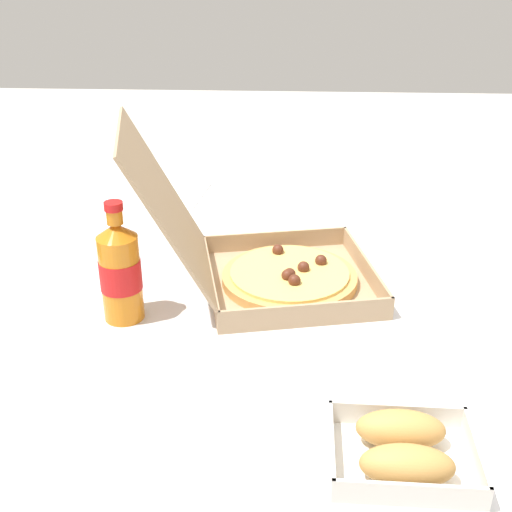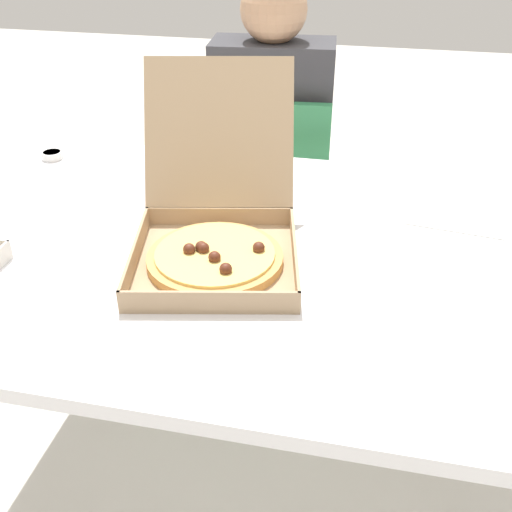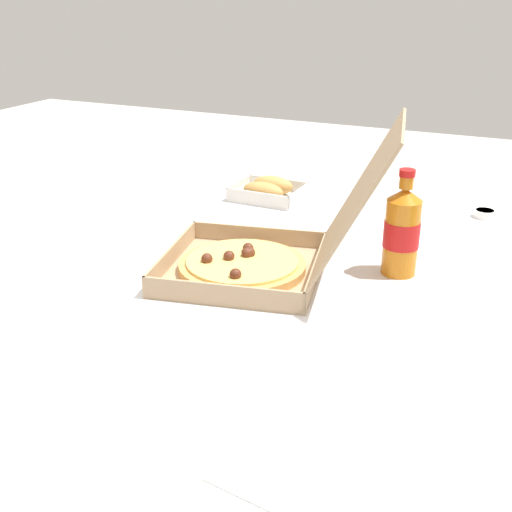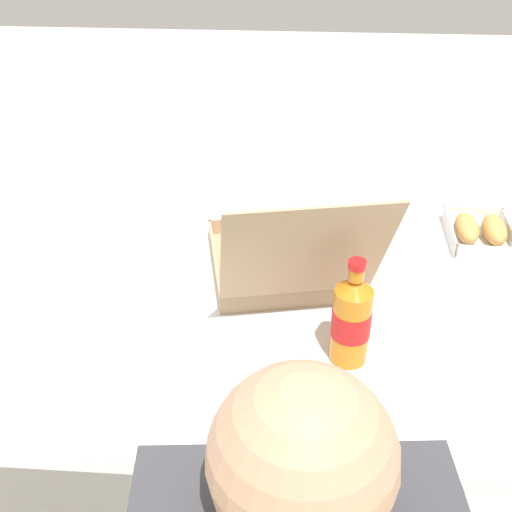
# 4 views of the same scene
# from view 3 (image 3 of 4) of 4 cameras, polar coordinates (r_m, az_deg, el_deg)

# --- Properties ---
(dining_table) EXTENTS (1.46, 0.97, 0.72)m
(dining_table) POSITION_cam_3_polar(r_m,az_deg,el_deg) (1.28, 0.70, -6.26)
(dining_table) COLOR white
(dining_table) RESTS_ON ground_plane
(pizza_box_open) EXTENTS (0.40, 0.52, 0.33)m
(pizza_box_open) POSITION_cam_3_polar(r_m,az_deg,el_deg) (1.32, 0.58, 0.21)
(pizza_box_open) COLOR tan
(pizza_box_open) RESTS_ON dining_table
(bread_side_box) EXTENTS (0.15, 0.19, 0.06)m
(bread_side_box) POSITION_cam_3_polar(r_m,az_deg,el_deg) (1.80, 1.10, 5.91)
(bread_side_box) COLOR white
(bread_side_box) RESTS_ON dining_table
(cola_bottle) EXTENTS (0.07, 0.07, 0.22)m
(cola_bottle) POSITION_cam_3_polar(r_m,az_deg,el_deg) (1.34, 12.88, 2.20)
(cola_bottle) COLOR orange
(cola_bottle) RESTS_ON dining_table
(paper_menu) EXTENTS (0.23, 0.18, 0.00)m
(paper_menu) POSITION_cam_3_polar(r_m,az_deg,el_deg) (0.87, 3.67, -17.11)
(paper_menu) COLOR white
(paper_menu) RESTS_ON dining_table
(dipping_sauce_cup) EXTENTS (0.06, 0.06, 0.02)m
(dipping_sauce_cup) POSITION_cam_3_polar(r_m,az_deg,el_deg) (1.76, 19.73, 3.62)
(dipping_sauce_cup) COLOR white
(dipping_sauce_cup) RESTS_ON dining_table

